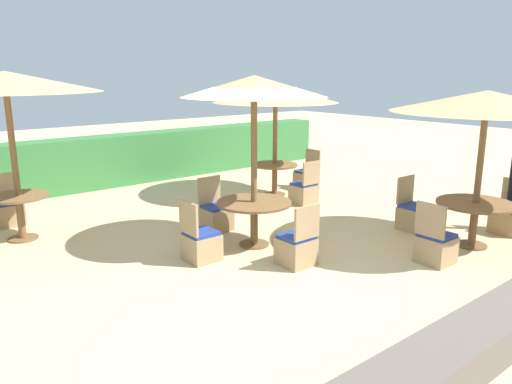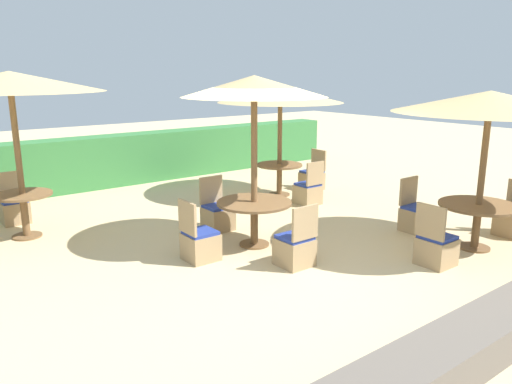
{
  "view_description": "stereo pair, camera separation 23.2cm",
  "coord_description": "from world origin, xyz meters",
  "px_view_note": "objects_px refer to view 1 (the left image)",
  "views": [
    {
      "loc": [
        -4.78,
        -5.24,
        2.75
      ],
      "look_at": [
        0.0,
        0.6,
        0.9
      ],
      "focal_mm": 35.0,
      "sensor_mm": 36.0,
      "label": 1
    },
    {
      "loc": [
        -4.6,
        -5.39,
        2.75
      ],
      "look_at": [
        0.0,
        0.6,
        0.9
      ],
      "focal_mm": 35.0,
      "sensor_mm": 36.0,
      "label": 2
    }
  ],
  "objects_px": {
    "patio_chair_front_right_west": "(435,246)",
    "patio_chair_back_right_south": "(304,192)",
    "parasol_center": "(254,87)",
    "patio_chair_front_right_east": "(507,218)",
    "patio_chair_front_right_north": "(413,215)",
    "patio_chair_center_north": "(216,216)",
    "patio_chair_center_west": "(201,244)",
    "round_table_front_right": "(475,211)",
    "parasol_back_right": "(275,95)",
    "parasol_back_left": "(5,82)",
    "parasol_front_right": "(487,102)",
    "patio_chair_back_right_east": "(307,178)",
    "round_table_back_right": "(275,171)",
    "round_table_back_left": "(20,206)",
    "round_table_center": "(254,210)",
    "patio_chair_back_left_north": "(9,211)",
    "patio_chair_center_south": "(297,248)"
  },
  "relations": [
    {
      "from": "patio_chair_front_right_west",
      "to": "patio_chair_back_right_south",
      "type": "distance_m",
      "value": 3.7
    },
    {
      "from": "patio_chair_front_right_west",
      "to": "parasol_center",
      "type": "relative_size",
      "value": 0.35
    },
    {
      "from": "patio_chair_front_right_west",
      "to": "parasol_center",
      "type": "distance_m",
      "value": 3.54
    },
    {
      "from": "patio_chair_front_right_east",
      "to": "patio_chair_front_right_north",
      "type": "distance_m",
      "value": 1.58
    },
    {
      "from": "parasol_center",
      "to": "patio_chair_center_north",
      "type": "xyz_separation_m",
      "value": [
        -0.03,
        1.04,
        -2.23
      ]
    },
    {
      "from": "patio_chair_center_west",
      "to": "patio_chair_center_north",
      "type": "bearing_deg",
      "value": 136.57
    },
    {
      "from": "parasol_center",
      "to": "patio_chair_front_right_north",
      "type": "bearing_deg",
      "value": -22.91
    },
    {
      "from": "patio_chair_front_right_west",
      "to": "patio_chair_center_west",
      "type": "distance_m",
      "value": 3.43
    },
    {
      "from": "round_table_front_right",
      "to": "patio_chair_front_right_north",
      "type": "xyz_separation_m",
      "value": [
        0.02,
        1.11,
        -0.33
      ]
    },
    {
      "from": "patio_chair_front_right_north",
      "to": "patio_chair_center_north",
      "type": "xyz_separation_m",
      "value": [
        -2.72,
        2.18,
        0.0
      ]
    },
    {
      "from": "patio_chair_center_north",
      "to": "parasol_back_right",
      "type": "xyz_separation_m",
      "value": [
        2.49,
        1.26,
        1.96
      ]
    },
    {
      "from": "parasol_back_left",
      "to": "patio_chair_center_north",
      "type": "bearing_deg",
      "value": -30.32
    },
    {
      "from": "patio_chair_front_right_west",
      "to": "patio_chair_front_right_east",
      "type": "bearing_deg",
      "value": 89.56
    },
    {
      "from": "parasol_back_left",
      "to": "parasol_front_right",
      "type": "bearing_deg",
      "value": -41.89
    },
    {
      "from": "round_table_front_right",
      "to": "patio_chair_back_right_east",
      "type": "height_order",
      "value": "patio_chair_back_right_east"
    },
    {
      "from": "round_table_front_right",
      "to": "parasol_back_right",
      "type": "bearing_deg",
      "value": 92.62
    },
    {
      "from": "round_table_front_right",
      "to": "round_table_back_right",
      "type": "relative_size",
      "value": 1.17
    },
    {
      "from": "round_table_back_left",
      "to": "patio_chair_front_right_west",
      "type": "bearing_deg",
      "value": -48.49
    },
    {
      "from": "patio_chair_front_right_east",
      "to": "patio_chair_front_right_north",
      "type": "xyz_separation_m",
      "value": [
        -1.09,
        1.15,
        0.0
      ]
    },
    {
      "from": "round_table_center",
      "to": "patio_chair_back_left_north",
      "type": "distance_m",
      "value": 4.6
    },
    {
      "from": "patio_chair_front_right_east",
      "to": "round_table_center",
      "type": "distance_m",
      "value": 4.43
    },
    {
      "from": "patio_chair_front_right_north",
      "to": "patio_chair_back_right_south",
      "type": "xyz_separation_m",
      "value": [
        -0.25,
        2.46,
        0.0
      ]
    },
    {
      "from": "patio_chair_center_north",
      "to": "patio_chair_center_west",
      "type": "xyz_separation_m",
      "value": [
        -1.01,
        -1.06,
        0.0
      ]
    },
    {
      "from": "parasol_center",
      "to": "round_table_back_left",
      "type": "bearing_deg",
      "value": 136.47
    },
    {
      "from": "parasol_front_right",
      "to": "parasol_center",
      "type": "xyz_separation_m",
      "value": [
        -2.67,
        2.25,
        0.21
      ]
    },
    {
      "from": "round_table_front_right",
      "to": "round_table_back_right",
      "type": "distance_m",
      "value": 4.55
    },
    {
      "from": "patio_chair_front_right_east",
      "to": "patio_chair_center_west",
      "type": "height_order",
      "value": "same"
    },
    {
      "from": "patio_chair_center_west",
      "to": "parasol_back_right",
      "type": "distance_m",
      "value": 4.63
    },
    {
      "from": "round_table_back_right",
      "to": "patio_chair_back_left_north",
      "type": "height_order",
      "value": "patio_chair_back_left_north"
    },
    {
      "from": "patio_chair_front_right_east",
      "to": "patio_chair_back_right_east",
      "type": "xyz_separation_m",
      "value": [
        -0.34,
        4.55,
        0.0
      ]
    },
    {
      "from": "patio_chair_back_right_east",
      "to": "round_table_back_right",
      "type": "bearing_deg",
      "value": 87.86
    },
    {
      "from": "patio_chair_front_right_east",
      "to": "parasol_center",
      "type": "distance_m",
      "value": 4.95
    },
    {
      "from": "parasol_front_right",
      "to": "round_table_front_right",
      "type": "height_order",
      "value": "parasol_front_right"
    },
    {
      "from": "round_table_front_right",
      "to": "parasol_back_left",
      "type": "distance_m",
      "value": 7.62
    },
    {
      "from": "patio_chair_front_right_east",
      "to": "patio_chair_back_right_south",
      "type": "relative_size",
      "value": 1.0
    },
    {
      "from": "patio_chair_back_right_east",
      "to": "patio_chair_back_right_south",
      "type": "height_order",
      "value": "same"
    },
    {
      "from": "parasol_front_right",
      "to": "patio_chair_center_north",
      "type": "relative_size",
      "value": 3.06
    },
    {
      "from": "parasol_front_right",
      "to": "patio_chair_center_west",
      "type": "xyz_separation_m",
      "value": [
        -3.7,
        2.23,
        -2.02
      ]
    },
    {
      "from": "patio_chair_front_right_north",
      "to": "round_table_center",
      "type": "relative_size",
      "value": 0.78
    },
    {
      "from": "round_table_back_right",
      "to": "patio_chair_back_left_north",
      "type": "xyz_separation_m",
      "value": [
        -5.23,
        1.36,
        -0.29
      ]
    },
    {
      "from": "parasol_front_right",
      "to": "patio_chair_back_right_south",
      "type": "distance_m",
      "value": 4.12
    },
    {
      "from": "parasol_front_right",
      "to": "patio_chair_center_west",
      "type": "height_order",
      "value": "parasol_front_right"
    },
    {
      "from": "round_table_back_right",
      "to": "round_table_back_left",
      "type": "bearing_deg",
      "value": 176.0
    },
    {
      "from": "patio_chair_front_right_north",
      "to": "round_table_center",
      "type": "distance_m",
      "value": 2.94
    },
    {
      "from": "patio_chair_center_north",
      "to": "patio_chair_back_right_east",
      "type": "relative_size",
      "value": 1.0
    },
    {
      "from": "patio_chair_front_right_east",
      "to": "parasol_back_right",
      "type": "bearing_deg",
      "value": 16.1
    },
    {
      "from": "patio_chair_center_south",
      "to": "parasol_back_right",
      "type": "xyz_separation_m",
      "value": [
        2.52,
        3.35,
        1.96
      ]
    },
    {
      "from": "patio_chair_front_right_north",
      "to": "patio_chair_center_north",
      "type": "bearing_deg",
      "value": -38.71
    },
    {
      "from": "round_table_back_left",
      "to": "parasol_center",
      "type": "bearing_deg",
      "value": -43.53
    },
    {
      "from": "patio_chair_center_north",
      "to": "patio_chair_center_south",
      "type": "bearing_deg",
      "value": 89.16
    }
  ]
}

